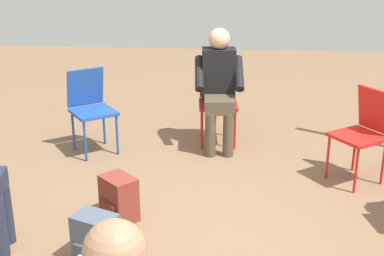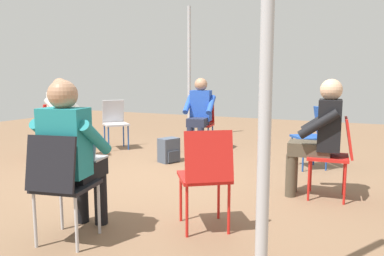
{
  "view_description": "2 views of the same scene",
  "coord_description": "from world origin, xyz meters",
  "px_view_note": "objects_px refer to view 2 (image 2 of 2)",
  "views": [
    {
      "loc": [
        3.35,
        0.21,
        2.13
      ],
      "look_at": [
        0.08,
        -0.05,
        0.93
      ],
      "focal_mm": 50.0,
      "sensor_mm": 36.0,
      "label": 1
    },
    {
      "loc": [
        -2.37,
        4.09,
        1.26
      ],
      "look_at": [
        -0.27,
        -0.35,
        0.59
      ],
      "focal_mm": 35.0,
      "sensor_mm": 36.0,
      "label": 2
    }
  ],
  "objects_px": {
    "chair_southwest": "(314,133)",
    "person_with_laptop": "(72,150)",
    "person_in_white": "(66,115)",
    "person_in_blue": "(200,111)",
    "person_in_black": "(320,132)",
    "backpack_by_empty_chair": "(169,152)",
    "chair_northwest": "(206,172)",
    "chair_east": "(59,127)",
    "chair_south": "(202,121)",
    "backpack_near_laptop_user": "(205,156)",
    "chair_southeast": "(115,120)",
    "chair_north": "(61,181)",
    "chair_west": "(336,152)"
  },
  "relations": [
    {
      "from": "chair_south",
      "to": "person_with_laptop",
      "type": "xyz_separation_m",
      "value": [
        -0.54,
        3.72,
        0.2
      ]
    },
    {
      "from": "chair_south",
      "to": "chair_north",
      "type": "bearing_deg",
      "value": 88.58
    },
    {
      "from": "chair_east",
      "to": "backpack_near_laptop_user",
      "type": "distance_m",
      "value": 2.32
    },
    {
      "from": "chair_northwest",
      "to": "backpack_by_empty_chair",
      "type": "height_order",
      "value": "chair_northwest"
    },
    {
      "from": "person_in_blue",
      "to": "backpack_by_empty_chair",
      "type": "height_order",
      "value": "person_in_blue"
    },
    {
      "from": "chair_southeast",
      "to": "chair_north",
      "type": "relative_size",
      "value": 1.0
    },
    {
      "from": "chair_south",
      "to": "person_in_white",
      "type": "height_order",
      "value": "person_in_white"
    },
    {
      "from": "chair_northwest",
      "to": "person_in_black",
      "type": "distance_m",
      "value": 1.52
    },
    {
      "from": "chair_southwest",
      "to": "person_with_laptop",
      "type": "bearing_deg",
      "value": 119.76
    },
    {
      "from": "person_in_white",
      "to": "person_with_laptop",
      "type": "bearing_deg",
      "value": 47.41
    },
    {
      "from": "chair_southeast",
      "to": "chair_southwest",
      "type": "bearing_deg",
      "value": 130.45
    },
    {
      "from": "backpack_by_empty_chair",
      "to": "person_with_laptop",
      "type": "bearing_deg",
      "value": 102.61
    },
    {
      "from": "chair_east",
      "to": "chair_north",
      "type": "distance_m",
      "value": 3.18
    },
    {
      "from": "chair_north",
      "to": "backpack_by_empty_chair",
      "type": "bearing_deg",
      "value": 90.85
    },
    {
      "from": "chair_northwest",
      "to": "person_in_blue",
      "type": "distance_m",
      "value": 3.35
    },
    {
      "from": "chair_west",
      "to": "chair_southeast",
      "type": "relative_size",
      "value": 1.0
    },
    {
      "from": "backpack_near_laptop_user",
      "to": "person_with_laptop",
      "type": "bearing_deg",
      "value": 89.56
    },
    {
      "from": "chair_west",
      "to": "person_in_white",
      "type": "distance_m",
      "value": 3.85
    },
    {
      "from": "person_in_white",
      "to": "chair_south",
      "type": "bearing_deg",
      "value": 140.02
    },
    {
      "from": "chair_southeast",
      "to": "chair_southwest",
      "type": "height_order",
      "value": "same"
    },
    {
      "from": "chair_southeast",
      "to": "person_in_blue",
      "type": "bearing_deg",
      "value": 146.38
    },
    {
      "from": "chair_northwest",
      "to": "person_in_black",
      "type": "xyz_separation_m",
      "value": [
        -0.71,
        -1.32,
        0.2
      ]
    },
    {
      "from": "chair_north",
      "to": "backpack_by_empty_chair",
      "type": "distance_m",
      "value": 2.85
    },
    {
      "from": "chair_west",
      "to": "person_with_laptop",
      "type": "distance_m",
      "value": 2.59
    },
    {
      "from": "chair_north",
      "to": "backpack_by_empty_chair",
      "type": "relative_size",
      "value": 2.36
    },
    {
      "from": "chair_south",
      "to": "backpack_near_laptop_user",
      "type": "height_order",
      "value": "chair_south"
    },
    {
      "from": "person_with_laptop",
      "to": "chair_west",
      "type": "bearing_deg",
      "value": 34.41
    },
    {
      "from": "chair_east",
      "to": "chair_northwest",
      "type": "xyz_separation_m",
      "value": [
        -3.13,
        1.55,
        0.0
      ]
    },
    {
      "from": "person_in_black",
      "to": "backpack_near_laptop_user",
      "type": "height_order",
      "value": "person_in_black"
    },
    {
      "from": "chair_west",
      "to": "person_with_laptop",
      "type": "bearing_deg",
      "value": 131.44
    },
    {
      "from": "chair_south",
      "to": "chair_northwest",
      "type": "relative_size",
      "value": 1.0
    },
    {
      "from": "person_in_black",
      "to": "backpack_by_empty_chair",
      "type": "bearing_deg",
      "value": 66.5
    },
    {
      "from": "person_in_black",
      "to": "chair_south",
      "type": "bearing_deg",
      "value": 44.4
    },
    {
      "from": "chair_north",
      "to": "person_in_black",
      "type": "height_order",
      "value": "person_in_black"
    },
    {
      "from": "chair_northwest",
      "to": "person_in_blue",
      "type": "height_order",
      "value": "person_in_blue"
    },
    {
      "from": "chair_northwest",
      "to": "backpack_near_laptop_user",
      "type": "relative_size",
      "value": 2.36
    },
    {
      "from": "chair_east",
      "to": "chair_northwest",
      "type": "height_order",
      "value": "same"
    },
    {
      "from": "chair_east",
      "to": "chair_north",
      "type": "height_order",
      "value": "same"
    },
    {
      "from": "person_in_white",
      "to": "person_in_blue",
      "type": "xyz_separation_m",
      "value": [
        -1.54,
        -1.49,
        0.0
      ]
    },
    {
      "from": "backpack_near_laptop_user",
      "to": "backpack_by_empty_chair",
      "type": "distance_m",
      "value": 0.6
    },
    {
      "from": "chair_east",
      "to": "chair_south",
      "type": "distance_m",
      "value": 2.35
    },
    {
      "from": "chair_northwest",
      "to": "person_in_blue",
      "type": "relative_size",
      "value": 0.69
    },
    {
      "from": "chair_south",
      "to": "person_in_white",
      "type": "distance_m",
      "value": 2.25
    },
    {
      "from": "chair_southeast",
      "to": "person_in_black",
      "type": "xyz_separation_m",
      "value": [
        -3.58,
        1.3,
        0.2
      ]
    },
    {
      "from": "person_in_white",
      "to": "chair_north",
      "type": "bearing_deg",
      "value": 45.67
    },
    {
      "from": "person_with_laptop",
      "to": "person_in_black",
      "type": "xyz_separation_m",
      "value": [
        -1.62,
        -1.84,
        0.0
      ]
    },
    {
      "from": "person_in_black",
      "to": "person_in_blue",
      "type": "xyz_separation_m",
      "value": [
        2.13,
        -1.71,
        0.0
      ]
    },
    {
      "from": "person_in_white",
      "to": "person_in_black",
      "type": "distance_m",
      "value": 3.68
    },
    {
      "from": "person_in_black",
      "to": "person_in_white",
      "type": "bearing_deg",
      "value": 81.83
    },
    {
      "from": "person_in_white",
      "to": "person_in_blue",
      "type": "height_order",
      "value": "same"
    }
  ]
}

